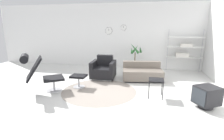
{
  "coord_description": "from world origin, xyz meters",
  "views": [
    {
      "loc": [
        1.27,
        -4.85,
        1.87
      ],
      "look_at": [
        0.21,
        0.17,
        0.55
      ],
      "focal_mm": 28.0,
      "sensor_mm": 36.0,
      "label": 1
    }
  ],
  "objects": [
    {
      "name": "couch_low",
      "position": [
        1.09,
        1.16,
        0.23
      ],
      "size": [
        1.45,
        1.03,
        0.61
      ],
      "rotation": [
        0.0,
        0.0,
        3.3
      ],
      "color": "black",
      "rests_on": "ground_plane"
    },
    {
      "name": "ottoman",
      "position": [
        -0.79,
        -0.05,
        0.28
      ],
      "size": [
        0.46,
        0.39,
        0.39
      ],
      "color": "#BCBCC1",
      "rests_on": "ground_plane"
    },
    {
      "name": "side_table",
      "position": [
        1.51,
        -0.34,
        0.43
      ],
      "size": [
        0.39,
        0.39,
        0.49
      ],
      "color": "black",
      "rests_on": "ground_plane"
    },
    {
      "name": "lounge_chair",
      "position": [
        -1.69,
        -0.69,
        0.67
      ],
      "size": [
        1.19,
        1.07,
        1.12
      ],
      "rotation": [
        0.0,
        0.0,
        -0.96
      ],
      "color": "#BCBCC1",
      "rests_on": "ground_plane"
    },
    {
      "name": "shelf_unit",
      "position": [
        2.69,
        2.63,
        0.93
      ],
      "size": [
        1.38,
        0.28,
        1.71
      ],
      "color": "#BCBCC1",
      "rests_on": "ground_plane"
    },
    {
      "name": "potted_plant",
      "position": [
        0.74,
        2.33,
        0.44
      ],
      "size": [
        0.48,
        0.48,
        1.18
      ],
      "color": "silver",
      "rests_on": "ground_plane"
    },
    {
      "name": "ground_plane",
      "position": [
        0.0,
        0.0,
        0.0
      ],
      "size": [
        12.0,
        12.0,
        0.0
      ],
      "primitive_type": "plane",
      "color": "silver"
    },
    {
      "name": "crt_television",
      "position": [
        2.64,
        -0.75,
        0.28
      ],
      "size": [
        0.65,
        0.63,
        0.52
      ],
      "rotation": [
        0.0,
        0.0,
        2.11
      ],
      "color": "black",
      "rests_on": "ground_plane"
    },
    {
      "name": "armchair_red",
      "position": [
        -0.28,
        1.04,
        0.3
      ],
      "size": [
        0.84,
        0.82,
        0.81
      ],
      "rotation": [
        0.0,
        0.0,
        3.17
      ],
      "color": "silver",
      "rests_on": "ground_plane"
    },
    {
      "name": "wall_back",
      "position": [
        -0.0,
        2.93,
        1.4
      ],
      "size": [
        12.0,
        0.09,
        2.8
      ],
      "color": "white",
      "rests_on": "ground_plane"
    },
    {
      "name": "round_rug",
      "position": [
        -0.09,
        -0.23,
        0.0
      ],
      "size": [
        2.17,
        2.17,
        0.01
      ],
      "color": "gray",
      "rests_on": "ground_plane"
    }
  ]
}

